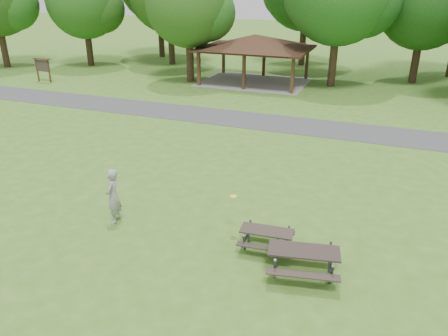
% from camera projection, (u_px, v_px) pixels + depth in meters
% --- Properties ---
extents(ground, '(160.00, 160.00, 0.00)m').
position_uv_depth(ground, '(149.00, 249.00, 13.66)').
color(ground, '#3F6F1F').
rests_on(ground, ground).
extents(asphalt_path, '(120.00, 3.20, 0.02)m').
position_uv_depth(asphalt_path, '(269.00, 122.00, 25.64)').
color(asphalt_path, '#3F3E41').
rests_on(asphalt_path, ground).
extents(pavilion, '(8.60, 7.01, 3.76)m').
position_uv_depth(pavilion, '(255.00, 43.00, 34.29)').
color(pavilion, '#3B2615').
rests_on(pavilion, ground).
extents(notice_board, '(1.60, 0.30, 1.88)m').
position_uv_depth(notice_board, '(42.00, 66.00, 35.08)').
color(notice_board, '#3E2816').
rests_on(notice_board, ground).
extents(tree_row_b, '(7.14, 6.80, 9.28)m').
position_uv_depth(tree_row_b, '(85.00, 3.00, 40.08)').
color(tree_row_b, black).
rests_on(tree_row_b, ground).
extents(tree_row_d, '(6.93, 6.60, 9.27)m').
position_uv_depth(tree_row_d, '(189.00, 7.00, 33.55)').
color(tree_row_d, '#2E2114').
rests_on(tree_row_d, ground).
extents(tree_row_f, '(7.35, 7.00, 9.55)m').
position_uv_depth(tree_row_f, '(426.00, 6.00, 33.11)').
color(tree_row_f, black).
rests_on(tree_row_f, ground).
extents(picnic_table_middle, '(1.72, 1.43, 0.70)m').
position_uv_depth(picnic_table_middle, '(267.00, 235.00, 13.47)').
color(picnic_table_middle, '#2C2520').
rests_on(picnic_table_middle, ground).
extents(picnic_table_far, '(2.25, 1.94, 0.86)m').
position_uv_depth(picnic_table_far, '(304.00, 256.00, 12.24)').
color(picnic_table_far, black).
rests_on(picnic_table_far, ground).
extents(frisbee_in_flight, '(0.30, 0.30, 0.02)m').
position_uv_depth(frisbee_in_flight, '(234.00, 196.00, 14.02)').
color(frisbee_in_flight, '#FFFC28').
rests_on(frisbee_in_flight, ground).
extents(frisbee_thrower, '(0.60, 0.80, 1.96)m').
position_uv_depth(frisbee_thrower, '(113.00, 196.00, 14.84)').
color(frisbee_thrower, '#979799').
rests_on(frisbee_thrower, ground).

